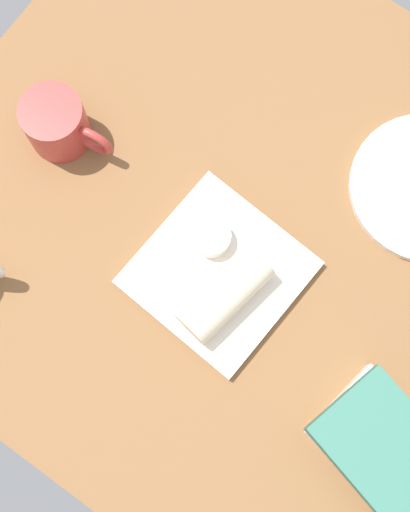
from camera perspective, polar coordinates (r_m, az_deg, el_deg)
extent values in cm
cube|color=brown|center=(109.13, 5.49, 0.31)|extent=(110.00, 90.00, 4.00)
cube|color=silver|center=(105.10, 1.07, -1.36)|extent=(23.72, 23.72, 1.60)
cylinder|color=silver|center=(104.03, 0.49, 1.49)|extent=(5.75, 5.75, 2.76)
cylinder|color=#CC6831|center=(102.99, 0.50, 1.64)|extent=(4.71, 4.71, 0.40)
cylinder|color=beige|center=(100.80, 1.61, -3.09)|extent=(8.20, 14.99, 5.73)
cube|color=silver|center=(105.34, 14.51, -14.67)|extent=(21.93, 16.34, 3.29)
cube|color=#387260|center=(102.07, 14.62, -15.08)|extent=(22.94, 17.88, 3.19)
cylinder|color=#B23833|center=(110.34, -11.73, 10.26)|extent=(9.36, 9.36, 9.02)
cylinder|color=#AD7836|center=(106.83, -12.16, 11.07)|extent=(7.67, 7.67, 0.40)
torus|color=#B23833|center=(108.33, -8.89, 9.03)|extent=(6.72, 2.20, 6.61)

